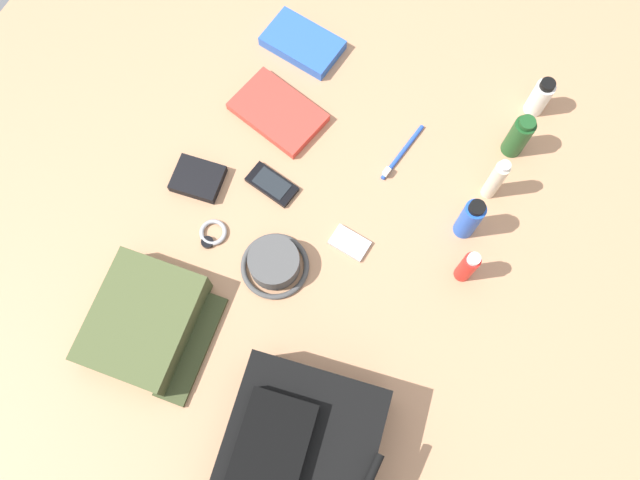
# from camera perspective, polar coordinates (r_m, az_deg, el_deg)

# --- Properties ---
(ground_plane) EXTENTS (2.64, 2.02, 0.02)m
(ground_plane) POSITION_cam_1_polar(r_m,az_deg,el_deg) (1.40, 0.00, -0.67)
(ground_plane) COLOR tan
(ground_plane) RESTS_ON ground
(backpack) EXTENTS (0.38, 0.33, 0.15)m
(backpack) POSITION_cam_1_polar(r_m,az_deg,el_deg) (1.26, -2.17, -19.23)
(backpack) COLOR black
(backpack) RESTS_ON ground_plane
(toiletry_pouch) EXTENTS (0.27, 0.27, 0.08)m
(toiletry_pouch) POSITION_cam_1_polar(r_m,az_deg,el_deg) (1.36, -15.67, -7.23)
(toiletry_pouch) COLOR #47512D
(toiletry_pouch) RESTS_ON ground_plane
(bucket_hat) EXTENTS (0.15, 0.15, 0.06)m
(bucket_hat) POSITION_cam_1_polar(r_m,az_deg,el_deg) (1.36, -4.19, -2.16)
(bucket_hat) COLOR #494949
(bucket_hat) RESTS_ON ground_plane
(toothpaste_tube) EXTENTS (0.05, 0.05, 0.11)m
(toothpaste_tube) POSITION_cam_1_polar(r_m,az_deg,el_deg) (1.57, 19.44, 12.21)
(toothpaste_tube) COLOR white
(toothpaste_tube) RESTS_ON ground_plane
(shampoo_bottle) EXTENTS (0.05, 0.05, 0.13)m
(shampoo_bottle) POSITION_cam_1_polar(r_m,az_deg,el_deg) (1.49, 17.69, 9.02)
(shampoo_bottle) COLOR #19471E
(shampoo_bottle) RESTS_ON ground_plane
(lotion_bottle) EXTENTS (0.03, 0.03, 0.15)m
(lotion_bottle) POSITION_cam_1_polar(r_m,az_deg,el_deg) (1.42, 15.75, 5.33)
(lotion_bottle) COLOR beige
(lotion_bottle) RESTS_ON ground_plane
(deodorant_spray) EXTENTS (0.05, 0.05, 0.14)m
(deodorant_spray) POSITION_cam_1_polar(r_m,az_deg,el_deg) (1.38, 13.51, 1.90)
(deodorant_spray) COLOR blue
(deodorant_spray) RESTS_ON ground_plane
(sunscreen_spray) EXTENTS (0.04, 0.04, 0.12)m
(sunscreen_spray) POSITION_cam_1_polar(r_m,az_deg,el_deg) (1.35, 13.32, -2.39)
(sunscreen_spray) COLOR red
(sunscreen_spray) RESTS_ON ground_plane
(paperback_novel) EXTENTS (0.14, 0.20, 0.03)m
(paperback_novel) POSITION_cam_1_polar(r_m,az_deg,el_deg) (1.62, -1.60, 17.51)
(paperback_novel) COLOR blue
(paperback_novel) RESTS_ON ground_plane
(travel_guidebook) EXTENTS (0.18, 0.23, 0.02)m
(travel_guidebook) POSITION_cam_1_polar(r_m,az_deg,el_deg) (1.52, -3.86, 11.55)
(travel_guidebook) COLOR red
(travel_guidebook) RESTS_ON ground_plane
(cell_phone) EXTENTS (0.08, 0.12, 0.01)m
(cell_phone) POSITION_cam_1_polar(r_m,az_deg,el_deg) (1.44, -4.42, 5.09)
(cell_phone) COLOR black
(cell_phone) RESTS_ON ground_plane
(media_player) EXTENTS (0.06, 0.09, 0.01)m
(media_player) POSITION_cam_1_polar(r_m,az_deg,el_deg) (1.39, 2.71, -0.25)
(media_player) COLOR #B7B7BC
(media_player) RESTS_ON ground_plane
(wristwatch) EXTENTS (0.07, 0.06, 0.01)m
(wristwatch) POSITION_cam_1_polar(r_m,az_deg,el_deg) (1.41, -9.80, 0.57)
(wristwatch) COLOR #99999E
(wristwatch) RESTS_ON ground_plane
(toothbrush) EXTENTS (0.17, 0.04, 0.02)m
(toothbrush) POSITION_cam_1_polar(r_m,az_deg,el_deg) (1.48, 7.34, 7.72)
(toothbrush) COLOR blue
(toothbrush) RESTS_ON ground_plane
(wallet) EXTENTS (0.11, 0.12, 0.02)m
(wallet) POSITION_cam_1_polar(r_m,az_deg,el_deg) (1.46, -11.09, 5.52)
(wallet) COLOR black
(wallet) RESTS_ON ground_plane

